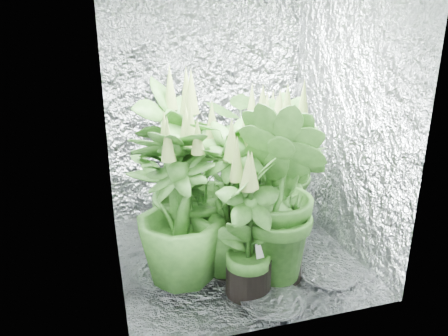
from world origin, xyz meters
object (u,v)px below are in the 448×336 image
plant_d (180,207)px  plant_h (230,203)px  plant_g (280,194)px  circulation_fan (285,200)px  plant_b (174,165)px  plant_c (268,177)px  plant_e (271,168)px  plant_f (249,229)px  plant_a (201,184)px

plant_d → plant_h: 0.34m
plant_g → circulation_fan: bearing=62.9°
plant_b → plant_g: (0.53, -0.69, -0.01)m
plant_c → circulation_fan: plant_c is taller
plant_b → plant_c: 0.69m
plant_e → circulation_fan: (0.20, 0.15, -0.35)m
plant_h → plant_e: bearing=44.1°
plant_c → plant_d: size_ratio=1.07×
plant_b → plant_f: bearing=-70.1°
plant_a → plant_g: 0.60m
plant_d → plant_h: plant_d is taller
plant_c → plant_g: size_ratio=0.93×
plant_a → plant_c: size_ratio=0.94×
plant_e → plant_h: bearing=-135.9°
plant_f → circulation_fan: size_ratio=2.37×
plant_b → plant_g: plant_b is taller
plant_e → plant_h: plant_e is taller
plant_e → plant_b: bearing=174.0°
plant_f → plant_h: size_ratio=0.91×
plant_b → plant_d: (-0.07, -0.56, -0.08)m
plant_a → circulation_fan: 0.92m
plant_e → circulation_fan: plant_e is taller
plant_g → plant_h: (-0.27, 0.17, -0.10)m
plant_c → plant_f: plant_c is taller
plant_c → plant_h: (-0.35, -0.21, -0.06)m
plant_d → circulation_fan: 1.23m
plant_b → plant_a: bearing=-59.5°
plant_c → plant_d: (-0.68, -0.25, -0.03)m
plant_d → plant_f: size_ratio=1.13×
plant_e → plant_h: (-0.46, -0.44, -0.04)m
plant_b → plant_c: plant_b is taller
circulation_fan → plant_h: bearing=-160.5°
plant_g → circulation_fan: size_ratio=3.08×
plant_a → plant_e: size_ratio=0.90×
plant_f → plant_h: 0.30m
plant_c → circulation_fan: 0.62m
plant_e → circulation_fan: 0.44m
plant_a → plant_e: bearing=16.0°
plant_e → plant_f: size_ratio=1.27×
plant_h → circulation_fan: bearing=42.1°
plant_a → plant_f: (0.15, -0.57, -0.09)m
plant_f → plant_c: bearing=57.8°
plant_b → circulation_fan: bearing=4.8°
plant_g → plant_a: bearing=131.1°
plant_f → plant_b: bearing=109.9°
plant_e → plant_f: bearing=-120.3°
plant_d → plant_e: 0.93m
plant_a → circulation_fan: plant_a is taller
plant_c → plant_f: bearing=-122.2°
plant_a → plant_h: plant_a is taller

